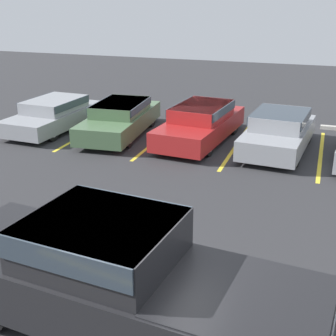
% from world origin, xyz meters
% --- Properties ---
extents(ground_plane, '(60.00, 60.00, 0.00)m').
position_xyz_m(ground_plane, '(0.00, 0.00, 0.00)').
color(ground_plane, '#2D2D30').
extents(stall_stripe_a, '(0.12, 5.23, 0.01)m').
position_xyz_m(stall_stripe_a, '(-8.63, 9.37, 0.00)').
color(stall_stripe_a, yellow).
rests_on(stall_stripe_a, ground_plane).
extents(stall_stripe_b, '(0.12, 5.23, 0.01)m').
position_xyz_m(stall_stripe_b, '(-5.84, 9.37, 0.00)').
color(stall_stripe_b, yellow).
rests_on(stall_stripe_b, ground_plane).
extents(stall_stripe_c, '(0.12, 5.23, 0.01)m').
position_xyz_m(stall_stripe_c, '(-3.04, 9.37, 0.00)').
color(stall_stripe_c, yellow).
rests_on(stall_stripe_c, ground_plane).
extents(stall_stripe_d, '(0.12, 5.23, 0.01)m').
position_xyz_m(stall_stripe_d, '(-0.25, 9.37, 0.00)').
color(stall_stripe_d, yellow).
rests_on(stall_stripe_d, ground_plane).
extents(stall_stripe_e, '(0.12, 5.23, 0.01)m').
position_xyz_m(stall_stripe_e, '(2.54, 9.37, 0.00)').
color(stall_stripe_e, yellow).
rests_on(stall_stripe_e, ground_plane).
extents(pickup_truck, '(6.32, 2.71, 1.80)m').
position_xyz_m(pickup_truck, '(-0.15, -0.36, 0.89)').
color(pickup_truck, black).
rests_on(pickup_truck, ground_plane).
extents(parked_sedan_a, '(2.06, 4.56, 1.17)m').
position_xyz_m(parked_sedan_a, '(-7.25, 9.20, 0.63)').
color(parked_sedan_a, gray).
rests_on(parked_sedan_a, ground_plane).
extents(parked_sedan_b, '(2.13, 4.87, 1.21)m').
position_xyz_m(parked_sedan_b, '(-4.57, 9.35, 0.65)').
color(parked_sedan_b, '#4C6B47').
rests_on(parked_sedan_b, ground_plane).
extents(parked_sedan_c, '(2.26, 4.93, 1.31)m').
position_xyz_m(parked_sedan_c, '(-1.56, 9.51, 0.70)').
color(parked_sedan_c, maroon).
rests_on(parked_sedan_c, ground_plane).
extents(parked_sedan_d, '(2.16, 4.39, 1.29)m').
position_xyz_m(parked_sedan_d, '(1.15, 9.33, 0.69)').
color(parked_sedan_d, gray).
rests_on(parked_sedan_d, ground_plane).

